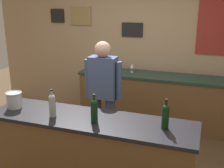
{
  "coord_description": "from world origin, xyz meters",
  "views": [
    {
      "loc": [
        1.12,
        -2.88,
        2.14
      ],
      "look_at": [
        -0.05,
        0.45,
        1.05
      ],
      "focal_mm": 44.58,
      "sensor_mm": 36.0,
      "label": 1
    }
  ],
  "objects_px": {
    "wine_bottle_b": "(94,110)",
    "wine_bottle_c": "(165,116)",
    "wine_glass_b": "(132,66)",
    "wine_glass_a": "(103,65)",
    "bartender": "(103,92)",
    "ice_bucket": "(14,100)",
    "wine_bottle_a": "(52,105)"
  },
  "relations": [
    {
      "from": "wine_bottle_a",
      "to": "wine_glass_b",
      "type": "bearing_deg",
      "value": 82.55
    },
    {
      "from": "bartender",
      "to": "wine_glass_a",
      "type": "distance_m",
      "value": 1.26
    },
    {
      "from": "wine_bottle_b",
      "to": "ice_bucket",
      "type": "distance_m",
      "value": 1.03
    },
    {
      "from": "wine_bottle_a",
      "to": "wine_glass_a",
      "type": "xyz_separation_m",
      "value": [
        -0.21,
        2.06,
        -0.05
      ]
    },
    {
      "from": "wine_bottle_b",
      "to": "wine_glass_b",
      "type": "height_order",
      "value": "wine_bottle_b"
    },
    {
      "from": "wine_bottle_a",
      "to": "wine_glass_b",
      "type": "relative_size",
      "value": 1.97
    },
    {
      "from": "wine_bottle_c",
      "to": "wine_glass_a",
      "type": "xyz_separation_m",
      "value": [
        -1.4,
        1.96,
        -0.05
      ]
    },
    {
      "from": "wine_bottle_a",
      "to": "wine_glass_a",
      "type": "relative_size",
      "value": 1.97
    },
    {
      "from": "wine_bottle_b",
      "to": "wine_glass_a",
      "type": "xyz_separation_m",
      "value": [
        -0.69,
        2.06,
        -0.05
      ]
    },
    {
      "from": "ice_bucket",
      "to": "wine_glass_a",
      "type": "height_order",
      "value": "ice_bucket"
    },
    {
      "from": "wine_bottle_a",
      "to": "wine_bottle_b",
      "type": "bearing_deg",
      "value": 0.97
    },
    {
      "from": "bartender",
      "to": "wine_bottle_c",
      "type": "relative_size",
      "value": 5.29
    },
    {
      "from": "wine_glass_a",
      "to": "bartender",
      "type": "bearing_deg",
      "value": -69.01
    },
    {
      "from": "wine_bottle_c",
      "to": "wine_glass_b",
      "type": "xyz_separation_m",
      "value": [
        -0.9,
        2.07,
        -0.05
      ]
    },
    {
      "from": "wine_glass_b",
      "to": "wine_bottle_a",
      "type": "bearing_deg",
      "value": -97.45
    },
    {
      "from": "wine_bottle_b",
      "to": "wine_bottle_a",
      "type": "bearing_deg",
      "value": -179.03
    },
    {
      "from": "ice_bucket",
      "to": "wine_bottle_c",
      "type": "bearing_deg",
      "value": 0.85
    },
    {
      "from": "bartender",
      "to": "wine_glass_b",
      "type": "bearing_deg",
      "value": 87.96
    },
    {
      "from": "bartender",
      "to": "wine_bottle_c",
      "type": "height_order",
      "value": "bartender"
    },
    {
      "from": "wine_bottle_a",
      "to": "wine_bottle_c",
      "type": "distance_m",
      "value": 1.19
    },
    {
      "from": "wine_bottle_a",
      "to": "wine_glass_a",
      "type": "height_order",
      "value": "wine_bottle_a"
    },
    {
      "from": "bartender",
      "to": "wine_bottle_a",
      "type": "bearing_deg",
      "value": -105.03
    },
    {
      "from": "wine_bottle_c",
      "to": "ice_bucket",
      "type": "distance_m",
      "value": 1.74
    },
    {
      "from": "wine_glass_a",
      "to": "wine_glass_b",
      "type": "xyz_separation_m",
      "value": [
        0.5,
        0.11,
        0.0
      ]
    },
    {
      "from": "bartender",
      "to": "wine_glass_a",
      "type": "relative_size",
      "value": 10.45
    },
    {
      "from": "wine_bottle_b",
      "to": "wine_bottle_c",
      "type": "height_order",
      "value": "same"
    },
    {
      "from": "wine_glass_b",
      "to": "wine_glass_a",
      "type": "bearing_deg",
      "value": -167.16
    },
    {
      "from": "wine_bottle_c",
      "to": "wine_glass_a",
      "type": "distance_m",
      "value": 2.41
    },
    {
      "from": "wine_bottle_b",
      "to": "wine_glass_a",
      "type": "relative_size",
      "value": 1.97
    },
    {
      "from": "wine_bottle_b",
      "to": "wine_bottle_c",
      "type": "distance_m",
      "value": 0.71
    },
    {
      "from": "wine_bottle_b",
      "to": "ice_bucket",
      "type": "bearing_deg",
      "value": 176.16
    },
    {
      "from": "wine_bottle_c",
      "to": "wine_glass_b",
      "type": "relative_size",
      "value": 1.97
    }
  ]
}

